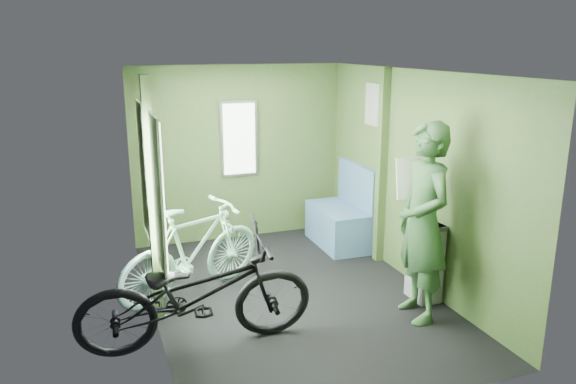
% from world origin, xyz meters
% --- Properties ---
extents(room, '(4.00, 4.02, 2.31)m').
position_xyz_m(room, '(-0.04, 0.04, 1.44)').
color(room, black).
rests_on(room, ground).
extents(bicycle_black, '(2.06, 1.01, 1.18)m').
position_xyz_m(bicycle_black, '(-1.12, -0.73, 0.00)').
color(bicycle_black, black).
rests_on(bicycle_black, ground).
extents(bicycle_mint, '(1.84, 1.31, 1.10)m').
position_xyz_m(bicycle_mint, '(-0.95, 0.33, 0.00)').
color(bicycle_mint, '#9AE7BD').
rests_on(bicycle_mint, ground).
extents(passenger, '(0.51, 0.73, 1.89)m').
position_xyz_m(passenger, '(1.00, -0.84, 0.95)').
color(passenger, '#2E532D').
rests_on(passenger, ground).
extents(waste_box, '(0.24, 0.34, 0.82)m').
position_xyz_m(waste_box, '(1.26, -0.52, 0.41)').
color(waste_box, gray).
rests_on(waste_box, ground).
extents(bench_seat, '(0.57, 1.01, 1.06)m').
position_xyz_m(bench_seat, '(1.15, 1.24, 0.31)').
color(bench_seat, '#324C6A').
rests_on(bench_seat, ground).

